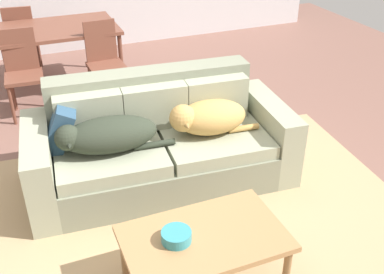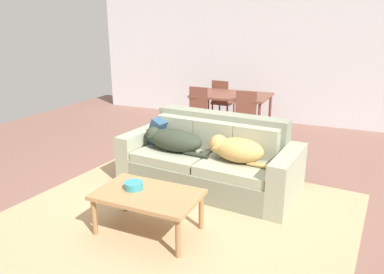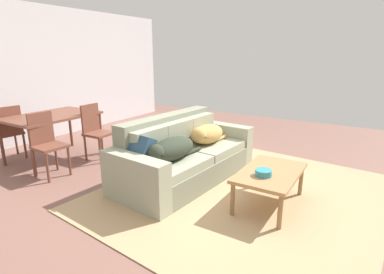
{
  "view_description": "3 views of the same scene",
  "coord_description": "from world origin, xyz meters",
  "px_view_note": "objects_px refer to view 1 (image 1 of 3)",
  "views": [
    {
      "loc": [
        -0.87,
        -2.96,
        2.41
      ],
      "look_at": [
        0.35,
        0.05,
        0.5
      ],
      "focal_mm": 42.99,
      "sensor_mm": 36.0,
      "label": 1
    },
    {
      "loc": [
        1.72,
        -3.76,
        2.01
      ],
      "look_at": [
        -0.02,
        0.13,
        0.68
      ],
      "focal_mm": 33.97,
      "sensor_mm": 36.0,
      "label": 2
    },
    {
      "loc": [
        -3.24,
        -1.94,
        1.76
      ],
      "look_at": [
        0.31,
        0.27,
        0.59
      ],
      "focal_mm": 28.07,
      "sensor_mm": 36.0,
      "label": 3
    }
  ],
  "objects_px": {
    "dog_on_left_cushion": "(106,135)",
    "dining_chair_near_right": "(104,59)",
    "dog_on_right_cushion": "(207,117)",
    "dining_chair_far_left": "(22,37)",
    "coffee_table": "(204,242)",
    "dining_chair_near_left": "(23,69)",
    "bowl_on_coffee_table": "(176,236)",
    "dining_table": "(58,32)",
    "throw_pillow_by_left_arm": "(60,126)",
    "couch": "(159,143)"
  },
  "relations": [
    {
      "from": "dog_on_left_cushion",
      "to": "dining_chair_near_right",
      "type": "relative_size",
      "value": 1.0
    },
    {
      "from": "dog_on_right_cushion",
      "to": "dining_chair_far_left",
      "type": "bearing_deg",
      "value": 117.29
    },
    {
      "from": "coffee_table",
      "to": "dining_chair_near_left",
      "type": "distance_m",
      "value": 3.17
    },
    {
      "from": "dog_on_right_cushion",
      "to": "bowl_on_coffee_table",
      "type": "relative_size",
      "value": 4.11
    },
    {
      "from": "dog_on_left_cushion",
      "to": "coffee_table",
      "type": "relative_size",
      "value": 0.92
    },
    {
      "from": "bowl_on_coffee_table",
      "to": "dining_chair_far_left",
      "type": "relative_size",
      "value": 0.2
    },
    {
      "from": "dining_table",
      "to": "dining_chair_near_left",
      "type": "relative_size",
      "value": 1.46
    },
    {
      "from": "coffee_table",
      "to": "dog_on_left_cushion",
      "type": "bearing_deg",
      "value": 105.49
    },
    {
      "from": "dog_on_left_cushion",
      "to": "throw_pillow_by_left_arm",
      "type": "relative_size",
      "value": 2.51
    },
    {
      "from": "dining_table",
      "to": "dog_on_right_cushion",
      "type": "bearing_deg",
      "value": -70.76
    },
    {
      "from": "dining_table",
      "to": "dining_chair_near_left",
      "type": "bearing_deg",
      "value": -130.72
    },
    {
      "from": "dining_chair_near_left",
      "to": "dining_chair_near_right",
      "type": "bearing_deg",
      "value": 2.74
    },
    {
      "from": "dining_chair_near_right",
      "to": "dining_chair_far_left",
      "type": "relative_size",
      "value": 1.01
    },
    {
      "from": "bowl_on_coffee_table",
      "to": "dining_table",
      "type": "bearing_deg",
      "value": 92.6
    },
    {
      "from": "dog_on_right_cushion",
      "to": "dining_chair_far_left",
      "type": "relative_size",
      "value": 0.83
    },
    {
      "from": "throw_pillow_by_left_arm",
      "to": "coffee_table",
      "type": "xyz_separation_m",
      "value": [
        0.64,
        -1.44,
        -0.23
      ]
    },
    {
      "from": "dining_chair_far_left",
      "to": "dining_chair_near_left",
      "type": "bearing_deg",
      "value": 92.18
    },
    {
      "from": "dining_chair_near_right",
      "to": "dining_chair_far_left",
      "type": "distance_m",
      "value": 1.43
    },
    {
      "from": "couch",
      "to": "bowl_on_coffee_table",
      "type": "relative_size",
      "value": 12.24
    },
    {
      "from": "couch",
      "to": "dining_chair_near_left",
      "type": "xyz_separation_m",
      "value": [
        -0.97,
        1.75,
        0.19
      ]
    },
    {
      "from": "dog_on_left_cushion",
      "to": "dining_chair_near_left",
      "type": "relative_size",
      "value": 0.99
    },
    {
      "from": "dining_chair_near_right",
      "to": "dog_on_left_cushion",
      "type": "bearing_deg",
      "value": -104.67
    },
    {
      "from": "couch",
      "to": "dog_on_right_cushion",
      "type": "height_order",
      "value": "couch"
    },
    {
      "from": "dog_on_left_cushion",
      "to": "dining_chair_far_left",
      "type": "bearing_deg",
      "value": 102.64
    },
    {
      "from": "couch",
      "to": "bowl_on_coffee_table",
      "type": "xyz_separation_m",
      "value": [
        -0.32,
        -1.29,
        0.13
      ]
    },
    {
      "from": "throw_pillow_by_left_arm",
      "to": "dining_chair_near_left",
      "type": "xyz_separation_m",
      "value": [
        -0.18,
        1.62,
        -0.09
      ]
    },
    {
      "from": "bowl_on_coffee_table",
      "to": "dining_chair_near_right",
      "type": "bearing_deg",
      "value": 85.28
    },
    {
      "from": "throw_pillow_by_left_arm",
      "to": "dining_chair_far_left",
      "type": "height_order",
      "value": "dining_chair_far_left"
    },
    {
      "from": "dining_chair_near_left",
      "to": "dining_chair_far_left",
      "type": "xyz_separation_m",
      "value": [
        0.08,
        1.17,
        -0.01
      ]
    },
    {
      "from": "dog_on_left_cushion",
      "to": "bowl_on_coffee_table",
      "type": "distance_m",
      "value": 1.18
    },
    {
      "from": "coffee_table",
      "to": "dining_chair_far_left",
      "type": "distance_m",
      "value": 4.3
    },
    {
      "from": "dog_on_left_cushion",
      "to": "dining_chair_near_left",
      "type": "height_order",
      "value": "dining_chair_near_left"
    },
    {
      "from": "dog_on_right_cushion",
      "to": "dining_chair_near_left",
      "type": "bearing_deg",
      "value": 130.08
    },
    {
      "from": "coffee_table",
      "to": "bowl_on_coffee_table",
      "type": "height_order",
      "value": "bowl_on_coffee_table"
    },
    {
      "from": "dog_on_left_cushion",
      "to": "dining_chair_far_left",
      "type": "height_order",
      "value": "dining_chair_far_left"
    },
    {
      "from": "throw_pillow_by_left_arm",
      "to": "dining_table",
      "type": "height_order",
      "value": "throw_pillow_by_left_arm"
    },
    {
      "from": "couch",
      "to": "coffee_table",
      "type": "relative_size",
      "value": 2.26
    },
    {
      "from": "dog_on_right_cushion",
      "to": "couch",
      "type": "bearing_deg",
      "value": 161.4
    },
    {
      "from": "dog_on_left_cushion",
      "to": "dining_chair_near_right",
      "type": "height_order",
      "value": "dining_chair_near_right"
    },
    {
      "from": "throw_pillow_by_left_arm",
      "to": "dining_chair_near_right",
      "type": "xyz_separation_m",
      "value": [
        0.72,
        1.62,
        -0.1
      ]
    },
    {
      "from": "couch",
      "to": "dining_chair_far_left",
      "type": "height_order",
      "value": "dining_chair_far_left"
    },
    {
      "from": "dining_chair_near_left",
      "to": "dining_chair_far_left",
      "type": "bearing_deg",
      "value": 89.24
    },
    {
      "from": "coffee_table",
      "to": "bowl_on_coffee_table",
      "type": "distance_m",
      "value": 0.2
    },
    {
      "from": "couch",
      "to": "dining_table",
      "type": "height_order",
      "value": "couch"
    },
    {
      "from": "dog_on_left_cushion",
      "to": "dog_on_right_cushion",
      "type": "xyz_separation_m",
      "value": [
        0.85,
        -0.04,
        0.01
      ]
    },
    {
      "from": "throw_pillow_by_left_arm",
      "to": "dining_chair_far_left",
      "type": "bearing_deg",
      "value": 92.0
    },
    {
      "from": "dining_chair_far_left",
      "to": "bowl_on_coffee_table",
      "type": "bearing_deg",
      "value": 103.71
    },
    {
      "from": "throw_pillow_by_left_arm",
      "to": "dining_chair_far_left",
      "type": "relative_size",
      "value": 0.4
    },
    {
      "from": "dog_on_right_cushion",
      "to": "dining_chair_far_left",
      "type": "distance_m",
      "value": 3.33
    },
    {
      "from": "bowl_on_coffee_table",
      "to": "dining_chair_far_left",
      "type": "distance_m",
      "value": 4.24
    }
  ]
}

